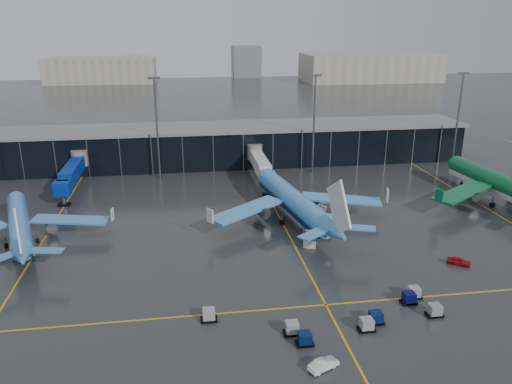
{
  "coord_description": "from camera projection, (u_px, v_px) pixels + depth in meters",
  "views": [
    {
      "loc": [
        -8.88,
        -74.29,
        37.67
      ],
      "look_at": [
        5.0,
        18.0,
        6.0
      ],
      "focal_mm": 35.0,
      "sensor_mm": 36.0,
      "label": 1
    }
  ],
  "objects": [
    {
      "name": "ground",
      "position": [
        242.0,
        262.0,
        82.93
      ],
      "size": [
        600.0,
        600.0,
        0.0
      ],
      "primitive_type": "plane",
      "color": "#282B2D",
      "rests_on": "ground"
    },
    {
      "name": "terminal_pier",
      "position": [
        215.0,
        145.0,
        139.24
      ],
      "size": [
        142.0,
        17.0,
        10.7
      ],
      "color": "black",
      "rests_on": "ground"
    },
    {
      "name": "jet_bridges",
      "position": [
        72.0,
        172.0,
        116.79
      ],
      "size": [
        94.0,
        27.5,
        7.2
      ],
      "color": "#595B60",
      "rests_on": "ground"
    },
    {
      "name": "flood_masts",
      "position": [
        237.0,
        123.0,
        126.01
      ],
      "size": [
        203.0,
        0.5,
        25.5
      ],
      "color": "#595B60",
      "rests_on": "ground"
    },
    {
      "name": "distant_hangars",
      "position": [
        266.0,
        68.0,
        340.04
      ],
      "size": [
        260.0,
        71.0,
        22.0
      ],
      "color": "#B2AD99",
      "rests_on": "ground"
    },
    {
      "name": "taxi_lines",
      "position": [
        288.0,
        233.0,
        94.27
      ],
      "size": [
        220.0,
        120.0,
        0.02
      ],
      "color": "gold",
      "rests_on": "ground"
    },
    {
      "name": "airliner_arkefly",
      "position": [
        17.0,
        212.0,
        88.92
      ],
      "size": [
        42.53,
        45.49,
        11.47
      ],
      "primitive_type": null,
      "rotation": [
        0.0,
        0.0,
        0.31
      ],
      "color": "#3E81CD",
      "rests_on": "ground"
    },
    {
      "name": "airliner_klm_near",
      "position": [
        293.0,
        188.0,
        99.04
      ],
      "size": [
        44.77,
        49.11,
        13.34
      ],
      "primitive_type": null,
      "rotation": [
        0.0,
        0.0,
        0.17
      ],
      "color": "#418FD7",
      "rests_on": "ground"
    },
    {
      "name": "airliner_aer_lingus",
      "position": [
        502.0,
        173.0,
        108.02
      ],
      "size": [
        42.93,
        47.92,
        13.77
      ],
      "primitive_type": null,
      "rotation": [
        0.0,
        0.0,
        0.08
      ],
      "color": "#0B6334",
      "rests_on": "ground"
    },
    {
      "name": "baggage_carts",
      "position": [
        353.0,
        316.0,
        66.35
      ],
      "size": [
        32.51,
        9.99,
        1.7
      ],
      "color": "black",
      "rests_on": "ground"
    },
    {
      "name": "mobile_airstair",
      "position": [
        310.0,
        241.0,
        89.11
      ],
      "size": [
        3.05,
        3.71,
        3.45
      ],
      "rotation": [
        0.0,
        0.0,
        -0.3
      ],
      "color": "silver",
      "rests_on": "ground"
    },
    {
      "name": "service_van_red",
      "position": [
        459.0,
        261.0,
        81.79
      ],
      "size": [
        3.88,
        3.31,
        1.26
      ],
      "primitive_type": "imported",
      "rotation": [
        0.0,
        0.0,
        0.97
      ],
      "color": "#A90D14",
      "rests_on": "ground"
    },
    {
      "name": "service_van_white",
      "position": [
        324.0,
        364.0,
        57.07
      ],
      "size": [
        4.07,
        2.9,
        1.27
      ],
      "primitive_type": "imported",
      "rotation": [
        0.0,
        0.0,
        2.02
      ],
      "color": "white",
      "rests_on": "ground"
    }
  ]
}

